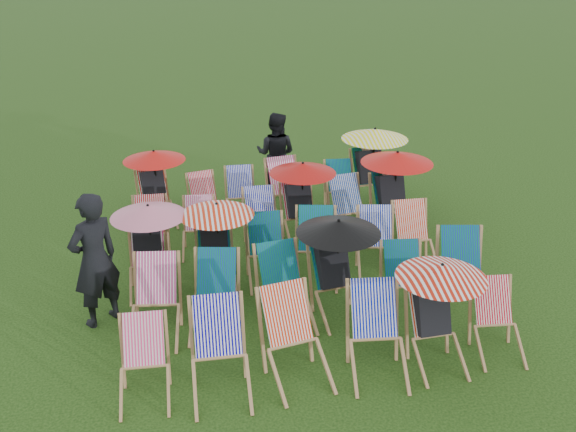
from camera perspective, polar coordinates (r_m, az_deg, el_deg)
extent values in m
plane|color=black|center=(9.52, 0.51, -5.64)|extent=(100.00, 100.00, 0.00)
cube|color=#F53175|center=(7.40, -12.73, -10.63)|extent=(0.46, 0.35, 0.53)
cube|color=#0D0792|center=(7.31, -6.31, -9.65)|extent=(0.53, 0.39, 0.62)
cube|color=red|center=(7.46, -0.13, -8.63)|extent=(0.59, 0.48, 0.63)
cube|color=#0713A2|center=(7.62, 7.64, -8.13)|extent=(0.56, 0.44, 0.62)
cube|color=red|center=(7.87, 12.46, -8.12)|extent=(0.48, 0.36, 0.55)
cube|color=black|center=(7.83, 12.61, -8.31)|extent=(0.40, 0.41, 0.57)
sphere|color=tan|center=(7.75, 12.51, -6.06)|extent=(0.20, 0.20, 0.20)
cylinder|color=black|center=(7.70, 13.29, -6.79)|extent=(0.03, 0.03, 0.67)
cone|color=#B81B09|center=(7.54, 13.51, -4.79)|extent=(1.06, 1.06, 0.16)
cube|color=red|center=(8.29, 17.73, -7.13)|extent=(0.48, 0.37, 0.53)
cube|color=#CA2878|center=(8.38, -11.63, -5.42)|extent=(0.55, 0.44, 0.60)
cube|color=#09683A|center=(8.37, -6.39, -5.10)|extent=(0.56, 0.46, 0.60)
cube|color=#0B7540|center=(8.45, -0.83, -4.55)|extent=(0.56, 0.44, 0.61)
cube|color=#0A6C3C|center=(8.61, 3.79, -4.29)|extent=(0.53, 0.42, 0.57)
cube|color=black|center=(8.57, 3.91, -4.45)|extent=(0.46, 0.47, 0.60)
sphere|color=tan|center=(8.51, 3.71, -2.27)|extent=(0.21, 0.21, 0.21)
cylinder|color=black|center=(8.43, 4.45, -2.92)|extent=(0.03, 0.03, 0.70)
cone|color=black|center=(8.29, 4.52, -0.94)|extent=(1.11, 1.11, 0.17)
cube|color=#09642E|center=(8.77, 10.09, -4.15)|extent=(0.51, 0.40, 0.57)
cube|color=#096738|center=(9.10, 15.09, -3.04)|extent=(0.59, 0.48, 0.63)
cube|color=#CD2969|center=(9.39, -12.36, -2.49)|extent=(0.47, 0.35, 0.55)
cube|color=black|center=(9.34, -12.37, -2.63)|extent=(0.39, 0.40, 0.57)
sphere|color=tan|center=(9.30, -12.51, -0.71)|extent=(0.20, 0.20, 0.20)
cylinder|color=black|center=(9.20, -12.16, -1.30)|extent=(0.03, 0.03, 0.67)
cone|color=#D06A86|center=(9.07, -12.33, 0.44)|extent=(1.05, 1.05, 0.16)
cube|color=#0A6936|center=(9.29, -6.58, -2.36)|extent=(0.47, 0.36, 0.55)
cube|color=black|center=(9.25, -6.57, -2.50)|extent=(0.40, 0.41, 0.57)
sphere|color=tan|center=(9.20, -6.68, -0.56)|extent=(0.20, 0.20, 0.20)
cylinder|color=black|center=(9.11, -6.28, -1.17)|extent=(0.03, 0.03, 0.67)
cone|color=red|center=(8.98, -6.36, 0.59)|extent=(1.05, 1.05, 0.16)
cube|color=#096825|center=(9.44, -2.07, -1.54)|extent=(0.50, 0.37, 0.57)
cube|color=#09673B|center=(9.49, 2.49, -1.11)|extent=(0.58, 0.47, 0.61)
cube|color=#0719A1|center=(9.76, 7.80, -0.89)|extent=(0.54, 0.44, 0.57)
cube|color=red|center=(10.05, 10.88, -0.35)|extent=(0.49, 0.37, 0.57)
cube|color=red|center=(10.35, -12.17, 0.17)|extent=(0.48, 0.36, 0.55)
cube|color=#D62A6F|center=(10.37, -7.94, 0.28)|extent=(0.46, 0.36, 0.51)
cube|color=#080EA8|center=(10.47, -2.53, 1.01)|extent=(0.47, 0.35, 0.55)
cube|color=red|center=(10.64, 0.85, 1.49)|extent=(0.50, 0.39, 0.56)
cube|color=black|center=(10.59, 0.93, 1.39)|extent=(0.43, 0.44, 0.59)
sphere|color=tan|center=(10.57, 0.79, 3.14)|extent=(0.21, 0.21, 0.21)
cylinder|color=black|center=(10.48, 1.31, 2.66)|extent=(0.03, 0.03, 0.69)
cone|color=#AD0E09|center=(10.36, 1.32, 4.28)|extent=(1.08, 1.08, 0.17)
cube|color=#0832A6|center=(10.79, 5.14, 1.96)|extent=(0.55, 0.44, 0.60)
cube|color=#096023|center=(10.93, 8.94, 2.17)|extent=(0.55, 0.43, 0.62)
cube|color=black|center=(10.89, 9.05, 2.07)|extent=(0.47, 0.48, 0.65)
sphere|color=tan|center=(10.86, 8.93, 3.93)|extent=(0.23, 0.23, 0.23)
cylinder|color=black|center=(10.78, 9.56, 3.42)|extent=(0.03, 0.03, 0.76)
cone|color=red|center=(10.66, 9.69, 5.15)|extent=(1.19, 1.19, 0.18)
cube|color=red|center=(11.51, -11.96, 2.71)|extent=(0.52, 0.43, 0.55)
cube|color=black|center=(11.47, -11.91, 2.62)|extent=(0.46, 0.47, 0.58)
sphere|color=tan|center=(11.45, -12.14, 4.20)|extent=(0.20, 0.20, 0.20)
cylinder|color=black|center=(11.35, -11.70, 3.80)|extent=(0.03, 0.03, 0.68)
cone|color=red|center=(11.25, -11.83, 5.28)|extent=(1.07, 1.07, 0.16)
cube|color=red|center=(11.40, -7.65, 2.56)|extent=(0.48, 0.40, 0.51)
cube|color=#0814A8|center=(11.53, -4.33, 3.08)|extent=(0.46, 0.34, 0.53)
cube|color=#E12D71|center=(11.55, -0.45, 3.65)|extent=(0.56, 0.45, 0.61)
cube|color=#0B7648|center=(11.78, 4.55, 3.62)|extent=(0.48, 0.37, 0.54)
cube|color=#096823|center=(12.03, 7.10, 4.44)|extent=(0.55, 0.42, 0.63)
cube|color=black|center=(11.98, 7.19, 4.35)|extent=(0.47, 0.48, 0.66)
sphere|color=tan|center=(11.97, 7.08, 6.09)|extent=(0.23, 0.23, 0.23)
cylinder|color=black|center=(11.87, 7.64, 5.63)|extent=(0.03, 0.03, 0.77)
cone|color=#F4EE0C|center=(11.77, 7.73, 7.25)|extent=(1.21, 1.21, 0.19)
imported|color=black|center=(8.48, -16.82, -3.78)|extent=(0.79, 0.74, 1.82)
imported|color=black|center=(12.27, -1.09, 5.54)|extent=(0.97, 0.90, 1.61)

